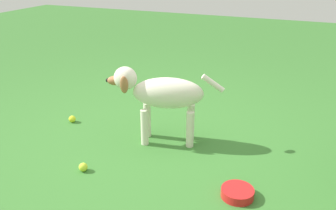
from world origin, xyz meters
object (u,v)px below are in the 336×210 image
Objects in this scene: tennis_ball_1 at (72,119)px; tennis_ball_0 at (83,167)px; dog at (161,94)px; water_bowl at (237,193)px.

tennis_ball_0 is at bearing -138.04° from tennis_ball_1.
dog is 0.84m from tennis_ball_0.
tennis_ball_1 reaches higher than water_bowl.
dog is at bearing -27.80° from tennis_ball_0.
dog reaches higher than tennis_ball_0.
water_bowl is (-0.51, -1.72, -0.00)m from tennis_ball_1.
tennis_ball_1 is at bearing 41.96° from tennis_ball_0.
water_bowl is at bearing -82.71° from tennis_ball_0.
water_bowl is at bearing -106.68° from tennis_ball_1.
tennis_ball_1 is at bearing -17.06° from dog.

